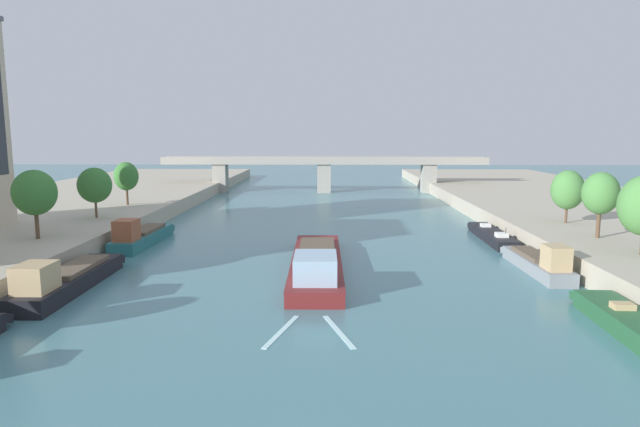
{
  "coord_description": "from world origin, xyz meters",
  "views": [
    {
      "loc": [
        1.28,
        -17.26,
        12.39
      ],
      "look_at": [
        0.0,
        51.34,
        2.25
      ],
      "focal_mm": 30.52,
      "sensor_mm": 36.0,
      "label": 1
    }
  ],
  "objects_px": {
    "moored_boat_left_end": "(141,236)",
    "tree_left_far": "(126,176)",
    "moored_boat_left_downstream": "(67,279)",
    "barge_midriver": "(316,263)",
    "tree_right_far": "(568,190)",
    "moored_boat_right_lone": "(491,235)",
    "bridge_far": "(324,169)",
    "tree_left_by_lamp": "(95,185)",
    "tree_right_second": "(601,193)",
    "moored_boat_right_far": "(539,262)",
    "tree_left_end_of_row": "(35,193)"
  },
  "relations": [
    {
      "from": "moored_boat_right_lone",
      "to": "tree_right_second",
      "type": "height_order",
      "value": "tree_right_second"
    },
    {
      "from": "barge_midriver",
      "to": "tree_right_second",
      "type": "relative_size",
      "value": 3.55
    },
    {
      "from": "moored_boat_right_far",
      "to": "moored_boat_right_lone",
      "type": "height_order",
      "value": "moored_boat_right_far"
    },
    {
      "from": "moored_boat_left_end",
      "to": "moored_boat_right_far",
      "type": "bearing_deg",
      "value": -15.65
    },
    {
      "from": "moored_boat_left_downstream",
      "to": "tree_left_end_of_row",
      "type": "xyz_separation_m",
      "value": [
        -7.87,
        10.55,
        5.68
      ]
    },
    {
      "from": "barge_midriver",
      "to": "tree_left_end_of_row",
      "type": "relative_size",
      "value": 3.41
    },
    {
      "from": "moored_boat_left_downstream",
      "to": "moored_boat_left_end",
      "type": "xyz_separation_m",
      "value": [
        -0.29,
        17.86,
        0.03
      ]
    },
    {
      "from": "moored_boat_right_far",
      "to": "moored_boat_right_lone",
      "type": "xyz_separation_m",
      "value": [
        0.2,
        15.09,
        -0.37
      ]
    },
    {
      "from": "moored_boat_right_far",
      "to": "tree_left_end_of_row",
      "type": "distance_m",
      "value": 47.92
    },
    {
      "from": "moored_boat_right_lone",
      "to": "bridge_far",
      "type": "bearing_deg",
      "value": 111.39
    },
    {
      "from": "tree_left_end_of_row",
      "to": "tree_left_far",
      "type": "height_order",
      "value": "tree_left_end_of_row"
    },
    {
      "from": "moored_boat_left_end",
      "to": "tree_left_far",
      "type": "distance_m",
      "value": 20.78
    },
    {
      "from": "tree_left_by_lamp",
      "to": "tree_right_far",
      "type": "relative_size",
      "value": 1.01
    },
    {
      "from": "barge_midriver",
      "to": "bridge_far",
      "type": "height_order",
      "value": "bridge_far"
    },
    {
      "from": "moored_boat_right_far",
      "to": "tree_left_end_of_row",
      "type": "relative_size",
      "value": 1.84
    },
    {
      "from": "tree_right_second",
      "to": "moored_boat_left_downstream",
      "type": "bearing_deg",
      "value": -165.68
    },
    {
      "from": "moored_boat_right_lone",
      "to": "bridge_far",
      "type": "xyz_separation_m",
      "value": [
        -20.24,
        51.67,
        4.27
      ]
    },
    {
      "from": "tree_left_by_lamp",
      "to": "tree_right_second",
      "type": "relative_size",
      "value": 0.94
    },
    {
      "from": "tree_left_end_of_row",
      "to": "bridge_far",
      "type": "height_order",
      "value": "tree_left_end_of_row"
    },
    {
      "from": "moored_boat_left_downstream",
      "to": "tree_left_far",
      "type": "xyz_separation_m",
      "value": [
        -8.55,
        36.2,
        5.25
      ]
    },
    {
      "from": "tree_right_second",
      "to": "moored_boat_right_lone",
      "type": "bearing_deg",
      "value": 127.77
    },
    {
      "from": "moored_boat_left_end",
      "to": "moored_boat_right_lone",
      "type": "xyz_separation_m",
      "value": [
        40.04,
        3.93,
        -0.47
      ]
    },
    {
      "from": "barge_midriver",
      "to": "tree_right_far",
      "type": "height_order",
      "value": "tree_right_far"
    },
    {
      "from": "barge_midriver",
      "to": "tree_left_end_of_row",
      "type": "bearing_deg",
      "value": 170.51
    },
    {
      "from": "moored_boat_right_far",
      "to": "tree_right_far",
      "type": "xyz_separation_m",
      "value": [
        8.46,
        14.45,
        5.05
      ]
    },
    {
      "from": "tree_right_second",
      "to": "tree_left_far",
      "type": "bearing_deg",
      "value": 156.63
    },
    {
      "from": "moored_boat_left_end",
      "to": "tree_left_far",
      "type": "relative_size",
      "value": 2.23
    },
    {
      "from": "tree_right_far",
      "to": "tree_right_second",
      "type": "bearing_deg",
      "value": -94.64
    },
    {
      "from": "barge_midriver",
      "to": "moored_boat_left_downstream",
      "type": "height_order",
      "value": "moored_boat_left_downstream"
    },
    {
      "from": "moored_boat_left_end",
      "to": "tree_left_by_lamp",
      "type": "relative_size",
      "value": 2.24
    },
    {
      "from": "tree_left_far",
      "to": "bridge_far",
      "type": "xyz_separation_m",
      "value": [
        28.06,
        37.26,
        -1.42
      ]
    },
    {
      "from": "moored_boat_left_downstream",
      "to": "tree_left_by_lamp",
      "type": "bearing_deg",
      "value": 108.09
    },
    {
      "from": "barge_midriver",
      "to": "moored_boat_right_lone",
      "type": "distance_m",
      "value": 25.63
    },
    {
      "from": "moored_boat_left_downstream",
      "to": "bridge_far",
      "type": "xyz_separation_m",
      "value": [
        19.51,
        73.45,
        3.84
      ]
    },
    {
      "from": "moored_boat_left_downstream",
      "to": "moored_boat_left_end",
      "type": "distance_m",
      "value": 17.86
    },
    {
      "from": "tree_left_end_of_row",
      "to": "tree_right_far",
      "type": "distance_m",
      "value": 56.88
    },
    {
      "from": "tree_left_end_of_row",
      "to": "tree_right_far",
      "type": "relative_size",
      "value": 1.11
    },
    {
      "from": "tree_right_far",
      "to": "tree_left_end_of_row",
      "type": "bearing_deg",
      "value": -169.26
    },
    {
      "from": "barge_midriver",
      "to": "moored_boat_left_end",
      "type": "height_order",
      "value": "moored_boat_left_end"
    },
    {
      "from": "moored_boat_left_end",
      "to": "barge_midriver",
      "type": "bearing_deg",
      "value": -30.88
    },
    {
      "from": "moored_boat_right_lone",
      "to": "bridge_far",
      "type": "distance_m",
      "value": 55.65
    },
    {
      "from": "moored_boat_left_downstream",
      "to": "barge_midriver",
      "type": "bearing_deg",
      "value": 16.93
    },
    {
      "from": "tree_right_far",
      "to": "bridge_far",
      "type": "xyz_separation_m",
      "value": [
        -28.51,
        52.3,
        -1.14
      ]
    },
    {
      "from": "moored_boat_left_end",
      "to": "tree_left_by_lamp",
      "type": "distance_m",
      "value": 10.91
    },
    {
      "from": "tree_left_end_of_row",
      "to": "bridge_far",
      "type": "relative_size",
      "value": 0.1
    },
    {
      "from": "tree_right_second",
      "to": "bridge_far",
      "type": "xyz_separation_m",
      "value": [
        -27.77,
        61.38,
        -1.72
      ]
    },
    {
      "from": "moored_boat_left_downstream",
      "to": "tree_left_end_of_row",
      "type": "distance_m",
      "value": 14.34
    },
    {
      "from": "bridge_far",
      "to": "tree_right_second",
      "type": "bearing_deg",
      "value": -65.66
    },
    {
      "from": "moored_boat_right_far",
      "to": "tree_right_far",
      "type": "relative_size",
      "value": 2.05
    },
    {
      "from": "moored_boat_right_lone",
      "to": "tree_left_far",
      "type": "height_order",
      "value": "tree_left_far"
    }
  ]
}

